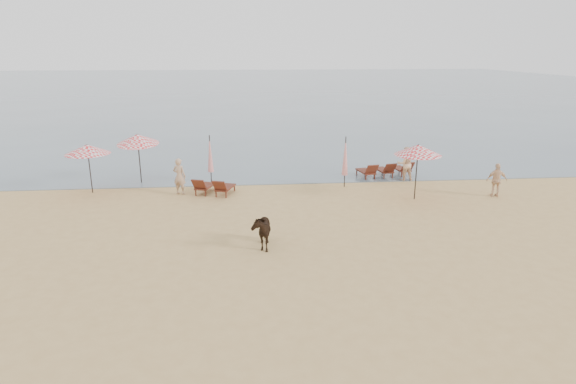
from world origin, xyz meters
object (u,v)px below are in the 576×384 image
object	(u,v)px
beachgoer_right_b	(497,180)
beachgoer_left	(179,176)
umbrella_open_left_a	(87,149)
umbrella_closed_left	(210,154)
beachgoer_right_a	(405,164)
lounger_cluster_right	(385,170)
umbrella_open_left_b	(138,139)
cow	(261,229)
umbrella_open_right	(418,150)
umbrella_closed_right	(345,156)
lounger_cluster_left	(213,186)

from	to	relation	value
beachgoer_right_b	beachgoer_left	bearing A→B (deg)	2.14
umbrella_open_left_a	beachgoer_left	xyz separation A→B (m)	(4.07, -0.59, -1.19)
umbrella_closed_left	beachgoer_right_a	size ratio (longest dim) A/B	1.39
lounger_cluster_right	beachgoer_left	size ratio (longest dim) A/B	1.71
umbrella_closed_left	beachgoer_right_a	xyz separation A→B (m)	(9.65, -0.36, -0.61)
umbrella_open_left_b	cow	bearing A→B (deg)	-81.35
cow	umbrella_open_right	bearing A→B (deg)	34.01
umbrella_open_right	beachgoer_right_b	distance (m)	4.01
beachgoer_left	beachgoer_right_b	distance (m)	14.21
lounger_cluster_right	umbrella_closed_right	distance (m)	3.17
umbrella_open_left_a	umbrella_open_left_b	world-z (taller)	umbrella_open_left_b
umbrella_open_left_a	umbrella_closed_right	bearing A→B (deg)	-13.57
umbrella_open_left_b	beachgoer_left	world-z (taller)	umbrella_open_left_b
lounger_cluster_right	umbrella_closed_right	world-z (taller)	umbrella_closed_right
cow	umbrella_open_left_a	bearing A→B (deg)	136.47
lounger_cluster_left	beachgoer_left	size ratio (longest dim) A/B	1.18
lounger_cluster_left	umbrella_closed_right	bearing A→B (deg)	25.60
umbrella_closed_left	cow	distance (m)	8.54
lounger_cluster_right	umbrella_closed_right	bearing A→B (deg)	-157.18
umbrella_open_left_b	beachgoer_right_a	size ratio (longest dim) A/B	1.48
umbrella_open_left_a	umbrella_closed_right	world-z (taller)	umbrella_closed_right
umbrella_open_right	umbrella_closed_right	xyz separation A→B (m)	(-2.68, 2.23, -0.70)
umbrella_open_left_b	beachgoer_right_b	distance (m)	16.75
umbrella_closed_left	umbrella_open_left_b	bearing A→B (deg)	174.68
beachgoer_right_a	beachgoer_right_b	world-z (taller)	beachgoer_right_a
umbrella_closed_right	beachgoer_left	xyz separation A→B (m)	(-7.69, -0.47, -0.67)
umbrella_closed_right	beachgoer_right_b	bearing A→B (deg)	-18.59
beachgoer_left	umbrella_closed_left	bearing A→B (deg)	-103.99
umbrella_closed_left	umbrella_open_left_a	bearing A→B (deg)	-167.90
umbrella_open_left_a	umbrella_closed_left	size ratio (longest dim) A/B	0.94
lounger_cluster_left	umbrella_closed_left	distance (m)	2.28
beachgoer_left	beachgoer_right_b	bearing A→B (deg)	-164.15
umbrella_closed_right	beachgoer_right_a	size ratio (longest dim) A/B	1.42
umbrella_closed_right	lounger_cluster_left	bearing A→B (deg)	-173.31
lounger_cluster_right	umbrella_open_left_b	distance (m)	12.45
umbrella_open_left_a	umbrella_open_left_b	distance (m)	2.43
umbrella_open_left_a	umbrella_open_right	size ratio (longest dim) A/B	0.92
lounger_cluster_left	beachgoer_right_b	size ratio (longest dim) A/B	1.29
beachgoer_right_b	umbrella_open_right	bearing A→B (deg)	9.97
lounger_cluster_left	umbrella_open_left_a	xyz separation A→B (m)	(-5.59, 0.84, 1.64)
lounger_cluster_right	beachgoer_left	world-z (taller)	beachgoer_left
umbrella_open_left_b	umbrella_closed_right	size ratio (longest dim) A/B	1.04
beachgoer_left	beachgoer_right_a	xyz separation A→B (m)	(10.95, 1.38, 0.02)
lounger_cluster_left	umbrella_open_left_b	bearing A→B (deg)	166.74
umbrella_open_left_b	beachgoer_right_a	bearing A→B (deg)	-27.50
umbrella_open_left_a	umbrella_open_left_b	size ratio (longest dim) A/B	0.89
umbrella_open_right	beachgoer_right_a	distance (m)	3.46
umbrella_closed_left	beachgoer_right_a	distance (m)	9.68
cow	beachgoer_left	bearing A→B (deg)	117.67
lounger_cluster_left	cow	xyz separation A→B (m)	(1.91, -6.23, 0.23)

